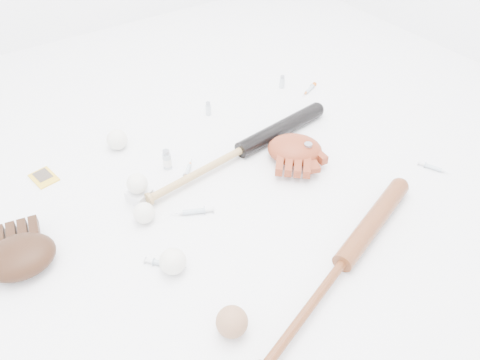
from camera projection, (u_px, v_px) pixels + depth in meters
bat_dark at (242, 150)px, 1.72m from camera, size 0.86×0.16×0.06m
bat_wood at (343, 262)px, 1.33m from camera, size 0.82×0.33×0.06m
glove_dark at (19, 256)px, 1.33m from camera, size 0.28×0.28×0.09m
glove_tan at (295, 149)px, 1.71m from camera, size 0.33×0.33×0.09m
trading_card at (44, 178)px, 1.65m from camera, size 0.09×0.11×0.01m
pedestal at (139, 195)px, 1.56m from camera, size 0.09×0.09×0.04m
baseball_on_pedestal at (137, 184)px, 1.52m from camera, size 0.07×0.07×0.07m
baseball_left at (144, 213)px, 1.47m from camera, size 0.07×0.07×0.07m
baseball_upper at (117, 140)px, 1.76m from camera, size 0.08×0.08×0.08m
baseball_mid at (173, 261)px, 1.33m from camera, size 0.08×0.08×0.08m
baseball_aged at (232, 322)px, 1.18m from camera, size 0.08×0.08×0.08m
syringe_0 at (164, 264)px, 1.36m from camera, size 0.11×0.12×0.02m
syringe_1 at (194, 212)px, 1.51m from camera, size 0.15×0.09×0.02m
syringe_2 at (188, 170)px, 1.67m from camera, size 0.11×0.11×0.02m
syringe_3 at (433, 168)px, 1.68m from camera, size 0.07×0.13×0.02m
syringe_4 at (309, 89)px, 2.09m from camera, size 0.13×0.07×0.02m
vial_0 at (208, 109)px, 1.93m from camera, size 0.02×0.02×0.06m
vial_1 at (282, 82)px, 2.10m from camera, size 0.02×0.02×0.06m
vial_2 at (167, 159)px, 1.67m from camera, size 0.03×0.03×0.08m
vial_3 at (307, 153)px, 1.69m from camera, size 0.04×0.04×0.09m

